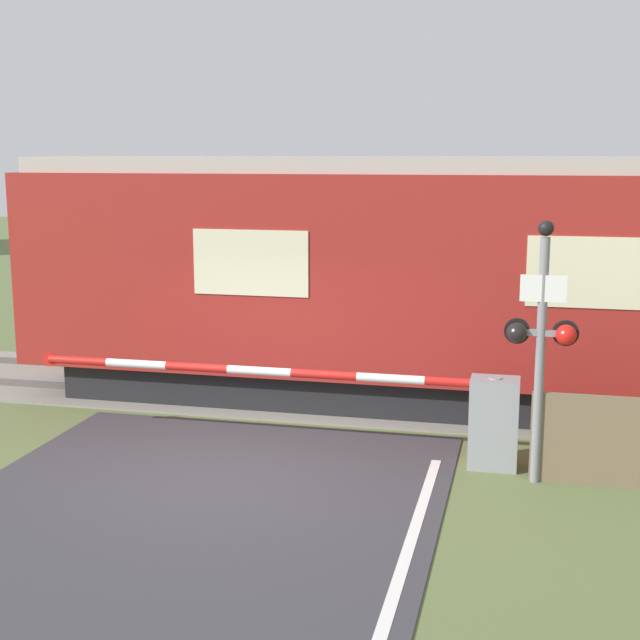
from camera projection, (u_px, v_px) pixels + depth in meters
The scene contains 5 objects.
ground_plane at pixel (226, 473), 10.94m from camera, with size 80.00×80.00×0.00m, color #5B6B3D.
track_bed at pixel (302, 392), 14.57m from camera, with size 36.00×3.20×0.13m.
train at pixel (586, 284), 13.23m from camera, with size 17.28×2.91×3.82m.
crossing_barrier at pixel (445, 412), 11.17m from camera, with size 6.48×0.44×1.16m.
signal_post at pixel (541, 336), 10.33m from camera, with size 0.85×0.26×3.12m.
Camera 1 is at (3.53, -9.86, 3.86)m, focal length 50.00 mm.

